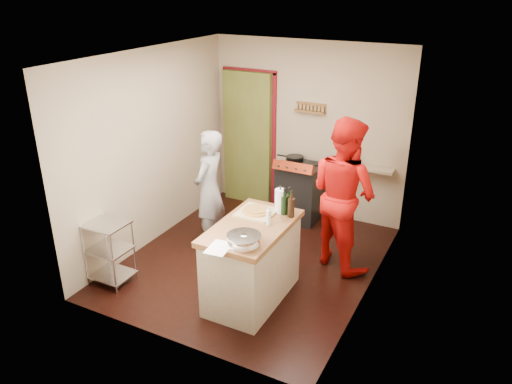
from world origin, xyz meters
TOP-DOWN VIEW (x-y plane):
  - floor at (0.00, 0.00)m, footprint 3.50×3.50m
  - back_wall at (-0.64, 1.78)m, footprint 3.00×0.44m
  - left_wall at (-1.50, 0.00)m, footprint 0.04×3.50m
  - right_wall at (1.50, 0.00)m, footprint 0.04×3.50m
  - ceiling at (0.00, 0.00)m, footprint 3.00×3.50m
  - stove at (0.05, 1.42)m, footprint 0.60×0.63m
  - wire_shelving at (-1.28, -1.20)m, footprint 0.48×0.40m
  - island at (0.37, -0.72)m, footprint 0.73×1.36m
  - person_stripe at (-0.72, 0.14)m, footprint 0.44×0.62m
  - person_red at (1.00, 0.49)m, footprint 1.16×1.08m

SIDE VIEW (x-z plane):
  - floor at x=0.00m, z-range 0.00..0.00m
  - wire_shelving at x=-1.28m, z-range 0.04..0.84m
  - stove at x=0.05m, z-range -0.05..0.95m
  - island at x=0.37m, z-range -0.13..1.11m
  - person_stripe at x=-0.72m, z-range 0.00..1.61m
  - person_red at x=1.00m, z-range 0.00..1.92m
  - back_wall at x=-0.64m, z-range -0.17..2.43m
  - left_wall at x=-1.50m, z-range 0.00..2.60m
  - right_wall at x=1.50m, z-range 0.00..2.60m
  - ceiling at x=0.00m, z-range 2.60..2.62m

